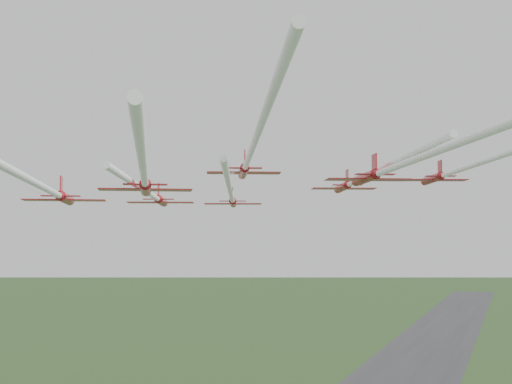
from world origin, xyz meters
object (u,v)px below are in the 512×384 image
(jet_row2_left, at_px, (153,195))
(jet_row4_left, at_px, (144,178))
(jet_row3_right, at_px, (472,165))
(jet_row3_left, at_px, (53,192))
(jet_row3_mid, at_px, (250,154))
(jet_row4_right, at_px, (402,164))
(jet_row2_right, at_px, (360,179))
(jet_lead, at_px, (231,195))

(jet_row2_left, xyz_separation_m, jet_row4_left, (12.42, -24.81, -0.43))
(jet_row2_left, distance_m, jet_row3_right, 37.67)
(jet_row3_left, relative_size, jet_row3_right, 0.80)
(jet_row3_mid, relative_size, jet_row4_right, 1.16)
(jet_row3_mid, xyz_separation_m, jet_row4_right, (14.53, -0.95, -1.63))
(jet_row2_right, bearing_deg, jet_lead, 153.81)
(jet_row3_right, xyz_separation_m, jet_row4_left, (-25.13, -22.68, -2.48))
(jet_row2_left, bearing_deg, jet_lead, 38.76)
(jet_lead, xyz_separation_m, jet_row4_left, (6.38, -35.63, -0.99))
(jet_row2_right, relative_size, jet_row3_left, 1.19)
(jet_row2_left, distance_m, jet_row4_left, 27.75)
(jet_row2_right, xyz_separation_m, jet_row3_mid, (-5.88, -23.47, 0.53))
(jet_row4_left, bearing_deg, jet_row3_left, 123.64)
(jet_row2_right, xyz_separation_m, jet_row4_left, (-11.24, -34.42, -2.55))
(jet_row2_left, distance_m, jet_row3_left, 17.04)
(jet_row3_left, height_order, jet_row3_mid, jet_row3_mid)
(jet_lead, bearing_deg, jet_row3_mid, -85.42)
(jet_row3_mid, xyz_separation_m, jet_row3_right, (19.78, 11.73, -0.59))
(jet_row2_left, height_order, jet_row4_left, jet_row2_left)
(jet_row2_right, distance_m, jet_row4_right, 25.92)
(jet_row3_left, bearing_deg, jet_row3_right, -7.66)
(jet_row3_left, distance_m, jet_row4_left, 16.72)
(jet_row2_right, distance_m, jet_row4_left, 36.29)
(jet_lead, bearing_deg, jet_row3_left, -127.59)
(jet_row2_right, height_order, jet_row3_left, jet_row2_right)
(jet_row4_right, bearing_deg, jet_row3_mid, 151.32)
(jet_lead, relative_size, jet_row3_left, 1.37)
(jet_row2_left, height_order, jet_row4_right, jet_row4_right)
(jet_row2_left, relative_size, jet_row3_left, 1.10)
(jet_row2_left, bearing_deg, jet_row3_mid, -60.00)
(jet_row2_right, distance_m, jet_row3_right, 18.19)
(jet_row2_left, xyz_separation_m, jet_row3_left, (-2.29, -16.88, -0.70))
(jet_row2_left, bearing_deg, jet_row3_right, -25.30)
(jet_row2_right, relative_size, jet_row4_left, 1.16)
(jet_row3_right, height_order, jet_row4_left, jet_row3_right)
(jet_lead, xyz_separation_m, jet_row3_left, (-8.33, -27.69, -1.26))
(jet_row3_mid, distance_m, jet_row3_right, 23.01)
(jet_row3_left, relative_size, jet_row3_mid, 0.75)
(jet_row2_left, distance_m, jet_row3_mid, 22.69)
(jet_row2_right, xyz_separation_m, jet_row3_left, (-25.94, -26.48, -2.82))
(jet_lead, relative_size, jet_row2_right, 1.16)
(jet_row2_right, height_order, jet_row4_right, jet_row2_right)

